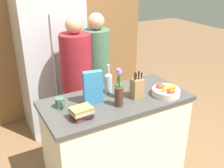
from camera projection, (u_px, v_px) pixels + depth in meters
name	position (u px, v px, depth m)	size (l,w,h in m)	color
kitchen_island	(116.00, 138.00, 2.67)	(1.41, 0.67, 0.89)	silver
back_wall_wood	(58.00, 26.00, 3.62)	(2.61, 0.12, 2.60)	brown
refrigerator	(52.00, 59.00, 3.37)	(0.78, 0.63, 1.91)	#B7B7BC
fruit_bowl	(166.00, 91.00, 2.54)	(0.27, 0.27, 0.11)	silver
knife_block	(137.00, 88.00, 2.48)	(0.11, 0.09, 0.27)	#A87A4C
flower_vase	(119.00, 93.00, 2.31)	(0.08, 0.08, 0.36)	#4C2D1E
cereal_box	(93.00, 88.00, 2.35)	(0.18, 0.09, 0.31)	teal
coffee_mug	(60.00, 103.00, 2.31)	(0.08, 0.12, 0.09)	#42664C
book_stack	(82.00, 112.00, 2.15)	(0.19, 0.16, 0.10)	maroon
bottle_oil	(119.00, 89.00, 2.48)	(0.08, 0.08, 0.22)	#286633
bottle_vinegar	(108.00, 82.00, 2.57)	(0.07, 0.07, 0.29)	#B2BCC1
person_at_sink	(77.00, 79.00, 2.94)	(0.34, 0.34, 1.59)	#383842
person_in_blue	(97.00, 72.00, 3.09)	(0.30, 0.30, 1.59)	#383842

